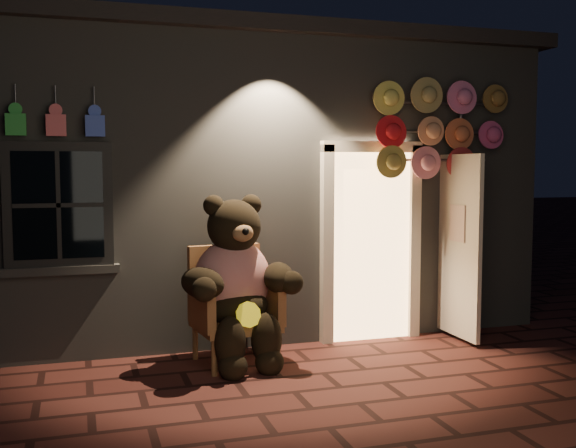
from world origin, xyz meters
name	(u,v)px	position (x,y,z in m)	size (l,w,h in m)	color
ground	(295,392)	(0.00, 0.00, 0.00)	(60.00, 60.00, 0.00)	#4E231E
shop_building	(207,180)	(0.00, 3.99, 1.74)	(7.30, 5.95, 3.51)	slate
wicker_armchair	(232,304)	(-0.30, 1.07, 0.57)	(0.86, 0.79, 1.13)	olive
teddy_bear	(236,283)	(-0.29, 0.92, 0.80)	(1.21, 1.00, 1.68)	#B01312
hat_rack	(440,131)	(2.08, 1.28, 2.31)	(1.61, 0.22, 2.85)	#59595E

